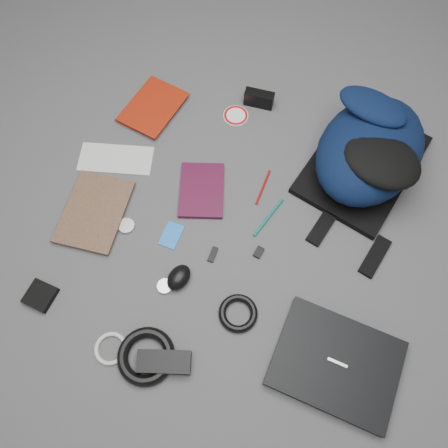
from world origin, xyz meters
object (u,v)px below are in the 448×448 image
(compact_camera, at_px, (259,99))
(pouch, at_px, (40,296))
(comic_book, at_px, (66,205))
(backpack, at_px, (370,150))
(dvd_case, at_px, (202,190))
(mouse, at_px, (179,277))
(textbook_red, at_px, (133,98))
(laptop, at_px, (336,363))
(power_brick, at_px, (164,362))

(compact_camera, xyz_separation_m, pouch, (-0.44, -0.84, -0.02))
(comic_book, bearing_deg, backpack, 22.72)
(backpack, distance_m, dvd_case, 0.54)
(dvd_case, relative_size, mouse, 2.35)
(textbook_red, relative_size, dvd_case, 1.14)
(laptop, distance_m, comic_book, 0.93)
(backpack, distance_m, compact_camera, 0.42)
(power_brick, bearing_deg, textbook_red, 101.71)
(comic_book, distance_m, dvd_case, 0.43)
(compact_camera, height_order, mouse, compact_camera)
(comic_book, bearing_deg, pouch, -82.55)
(comic_book, bearing_deg, textbook_red, 81.36)
(textbook_red, distance_m, dvd_case, 0.44)
(backpack, relative_size, textbook_red, 2.13)
(laptop, height_order, comic_book, laptop)
(compact_camera, bearing_deg, backpack, -22.39)
(dvd_case, xyz_separation_m, pouch, (-0.35, -0.45, 0.00))
(mouse, xyz_separation_m, pouch, (-0.37, -0.15, -0.01))
(textbook_red, distance_m, compact_camera, 0.44)
(dvd_case, height_order, power_brick, power_brick)
(laptop, relative_size, comic_book, 1.27)
(mouse, bearing_deg, pouch, -139.19)
(dvd_case, distance_m, compact_camera, 0.40)
(dvd_case, relative_size, compact_camera, 1.91)
(textbook_red, bearing_deg, pouch, -76.31)
(compact_camera, xyz_separation_m, mouse, (-0.07, -0.69, -0.01))
(mouse, bearing_deg, compact_camera, 102.08)
(mouse, height_order, power_brick, mouse)
(textbook_red, height_order, compact_camera, compact_camera)
(laptop, height_order, compact_camera, compact_camera)
(laptop, bearing_deg, backpack, 99.69)
(compact_camera, relative_size, power_brick, 0.71)
(backpack, bearing_deg, pouch, -121.79)
(backpack, relative_size, comic_book, 1.85)
(backpack, bearing_deg, dvd_case, -135.81)
(power_brick, bearing_deg, compact_camera, 73.79)
(compact_camera, relative_size, mouse, 1.23)
(laptop, xyz_separation_m, mouse, (-0.48, 0.11, 0.01))
(comic_book, distance_m, mouse, 0.44)
(backpack, bearing_deg, power_brick, -100.45)
(comic_book, bearing_deg, power_brick, -40.95)
(compact_camera, bearing_deg, power_brick, -92.33)
(dvd_case, height_order, compact_camera, compact_camera)
(textbook_red, bearing_deg, laptop, -25.47)
(textbook_red, xyz_separation_m, comic_book, (-0.06, -0.45, -0.00))
(backpack, xyz_separation_m, comic_book, (-0.87, -0.40, -0.09))
(textbook_red, bearing_deg, backpack, 10.34)
(comic_book, height_order, power_brick, power_brick)
(comic_book, xyz_separation_m, pouch, (0.05, -0.29, 0.00))
(backpack, relative_size, mouse, 5.70)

